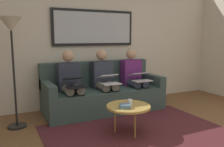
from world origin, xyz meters
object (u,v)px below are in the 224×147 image
at_px(person_middle, 104,78).
at_px(laptop_white, 109,79).
at_px(cup, 130,102).
at_px(person_left, 133,76).
at_px(laptop_black, 74,82).
at_px(framed_mirror, 94,28).
at_px(coffee_table, 128,107).
at_px(person_right, 70,81).
at_px(bowl, 125,106).
at_px(couch, 102,93).
at_px(laptop_silver, 140,77).
at_px(standing_lamp, 12,37).

distance_m(person_middle, laptop_white, 0.24).
bearing_deg(cup, person_middle, -95.22).
distance_m(person_left, laptop_black, 1.30).
bearing_deg(framed_mirror, person_left, 144.48).
bearing_deg(coffee_table, person_right, -66.12).
bearing_deg(framed_mirror, bowl, 82.45).
bearing_deg(laptop_white, person_middle, -90.00).
height_order(bowl, person_middle, person_middle).
distance_m(cup, person_middle, 1.16).
height_order(couch, person_left, person_left).
bearing_deg(couch, laptop_black, 25.52).
relative_size(laptop_silver, person_right, 0.31).
xyz_separation_m(couch, bowl, (0.22, 1.28, 0.12)).
distance_m(bowl, person_right, 1.30).
bearing_deg(bowl, person_left, -125.32).
height_order(person_middle, person_right, same).
bearing_deg(laptop_white, person_left, -159.69).
height_order(coffee_table, laptop_white, laptop_white).
bearing_deg(bowl, standing_lamp, -37.44).
bearing_deg(laptop_white, laptop_black, -0.01).
xyz_separation_m(coffee_table, bowl, (0.09, 0.07, 0.04)).
xyz_separation_m(person_left, person_right, (1.28, 0.00, 0.00)).
bearing_deg(laptop_silver, standing_lamp, -1.15).
distance_m(framed_mirror, bowl, 2.03).
bearing_deg(person_middle, framed_mirror, -90.00).
bearing_deg(cup, laptop_silver, -129.64).
bearing_deg(couch, bowl, 80.21).
height_order(framed_mirror, standing_lamp, framed_mirror).
height_order(cup, laptop_white, laptop_white).
relative_size(cup, laptop_white, 0.24).
relative_size(laptop_black, standing_lamp, 0.23).
relative_size(laptop_white, laptop_black, 0.98).
distance_m(couch, cup, 1.22).
xyz_separation_m(laptop_silver, person_middle, (0.64, -0.24, -0.02)).
xyz_separation_m(framed_mirror, standing_lamp, (1.55, 0.66, -0.18)).
relative_size(couch, person_middle, 1.93).
distance_m(couch, framed_mirror, 1.30).
bearing_deg(cup, framed_mirror, -93.73).
height_order(cup, bowl, cup).
distance_m(laptop_silver, laptop_white, 0.64).
bearing_deg(laptop_white, cup, 83.42).
distance_m(framed_mirror, person_middle, 1.05).
height_order(person_left, laptop_black, person_left).
relative_size(bowl, standing_lamp, 0.10).
relative_size(person_middle, person_right, 1.00).
height_order(laptop_white, standing_lamp, standing_lamp).
height_order(coffee_table, laptop_black, laptop_black).
distance_m(framed_mirror, coffee_table, 1.98).
height_order(person_left, laptop_silver, person_left).
bearing_deg(coffee_table, person_middle, -96.52).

